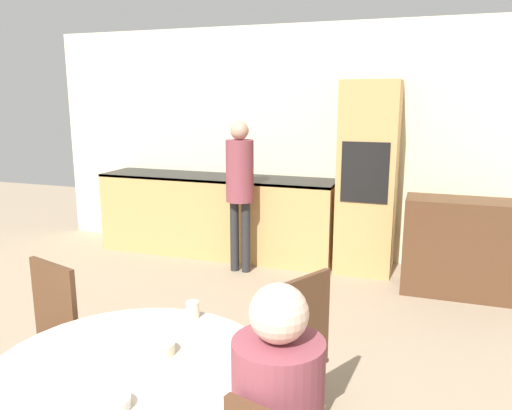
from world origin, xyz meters
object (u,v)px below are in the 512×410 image
at_px(sideboard, 467,248).
at_px(bowl_near, 158,348).
at_px(person_standing, 240,179).
at_px(cup, 193,310).
at_px(chair_far_left, 42,343).
at_px(bowl_centre, 113,403).
at_px(oven_unit, 368,178).
at_px(dining_table, 133,410).
at_px(chair_far_right, 289,350).

height_order(sideboard, bowl_near, sideboard).
height_order(person_standing, cup, person_standing).
relative_size(chair_far_left, person_standing, 0.60).
height_order(chair_far_left, bowl_centre, chair_far_left).
distance_m(oven_unit, cup, 3.14).
relative_size(chair_far_left, bowl_centre, 7.36).
height_order(oven_unit, bowl_centre, oven_unit).
distance_m(oven_unit, sideboard, 1.18).
relative_size(dining_table, chair_far_left, 1.25).
xyz_separation_m(oven_unit, cup, (-0.50, -3.09, -0.23)).
relative_size(cup, bowl_near, 0.59).
xyz_separation_m(sideboard, bowl_centre, (-1.41, -3.46, 0.29)).
bearing_deg(oven_unit, dining_table, -98.32).
distance_m(cup, bowl_near, 0.38).
distance_m(sideboard, person_standing, 2.27).
bearing_deg(chair_far_left, person_standing, 105.81).
bearing_deg(bowl_near, chair_far_left, 165.91).
distance_m(dining_table, person_standing, 3.23).
bearing_deg(oven_unit, chair_far_right, -90.81).
bearing_deg(chair_far_right, person_standing, -125.58).
bearing_deg(person_standing, bowl_near, -75.76).
distance_m(dining_table, bowl_centre, 0.35).
height_order(sideboard, person_standing, person_standing).
xyz_separation_m(dining_table, chair_far_right, (0.49, 0.71, 0.00)).
bearing_deg(bowl_centre, person_standing, 103.33).
bearing_deg(cup, oven_unit, 80.87).
xyz_separation_m(cup, bowl_centre, (0.06, -0.77, -0.02)).
relative_size(dining_table, chair_far_right, 1.25).
height_order(oven_unit, chair_far_right, oven_unit).
xyz_separation_m(chair_far_right, person_standing, (-1.19, 2.41, 0.47)).
bearing_deg(chair_far_left, chair_far_right, 33.27).
bearing_deg(sideboard, oven_unit, 157.28).
xyz_separation_m(sideboard, chair_far_right, (-1.01, -2.49, 0.07)).
bearing_deg(dining_table, oven_unit, 81.68).
bearing_deg(cup, chair_far_left, -168.47).
height_order(chair_far_left, cup, chair_far_left).
relative_size(dining_table, person_standing, 0.75).
bearing_deg(chair_far_left, cup, 28.96).
distance_m(person_standing, bowl_near, 3.09).
height_order(chair_far_right, bowl_centre, chair_far_right).
xyz_separation_m(sideboard, chair_far_left, (-2.29, -2.85, 0.07)).
xyz_separation_m(chair_far_left, chair_far_right, (1.27, 0.36, 0.00)).
height_order(sideboard, chair_far_left, chair_far_left).
height_order(dining_table, bowl_near, bowl_near).
distance_m(dining_table, cup, 0.57).
bearing_deg(bowl_near, person_standing, 104.24).
xyz_separation_m(chair_far_left, bowl_centre, (0.88, -0.61, 0.22)).
bearing_deg(bowl_centre, sideboard, 67.88).
bearing_deg(cup, dining_table, -93.40).
height_order(oven_unit, person_standing, oven_unit).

